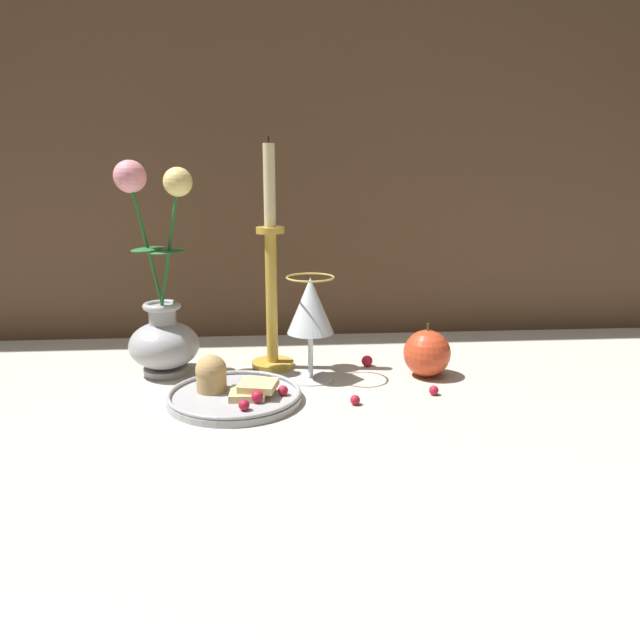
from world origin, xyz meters
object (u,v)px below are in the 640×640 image
Objects in this scene: plate_with_pastries at (232,392)px; apple_beside_vase at (427,353)px; vase at (162,317)px; candlestick at (271,283)px; wine_glass at (310,310)px.

apple_beside_vase reaches higher than plate_with_pastries.
plate_with_pastries is at bearing -48.80° from vase.
plate_with_pastries is at bearing -164.09° from apple_beside_vase.
candlestick is (0.18, 0.02, 0.05)m from vase.
vase is 1.75× the size of plate_with_pastries.
apple_beside_vase is at bearing 15.91° from plate_with_pastries.
wine_glass is at bearing -10.82° from vase.
apple_beside_vase is at bearing -6.06° from vase.
apple_beside_vase is (0.19, 0.00, -0.07)m from wine_glass.
wine_glass is at bearing -179.96° from apple_beside_vase.
apple_beside_vase is at bearing -14.62° from candlestick.
candlestick reaches higher than vase.
vase is at bearing 169.18° from wine_glass.
candlestick is 0.28m from apple_beside_vase.
vase reaches higher than apple_beside_vase.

